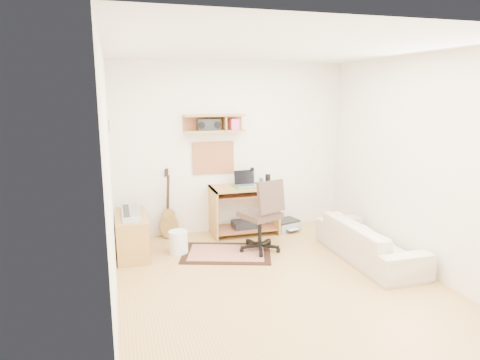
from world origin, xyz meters
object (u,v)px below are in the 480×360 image
object	(u,v)px
task_chair	(260,215)
cabinet	(132,235)
printer	(286,224)
desk	(244,210)
sofa	(369,235)

from	to	relation	value
task_chair	cabinet	size ratio (longest dim) A/B	1.15
cabinet	printer	bearing A→B (deg)	9.30
desk	cabinet	xyz separation A→B (m)	(-1.69, -0.38, -0.10)
desk	sofa	bearing A→B (deg)	-48.69
task_chair	sofa	bearing A→B (deg)	-49.83
task_chair	printer	size ratio (longest dim) A/B	2.61
desk	printer	xyz separation A→B (m)	(0.70, 0.01, -0.29)
desk	sofa	world-z (taller)	desk
cabinet	sofa	distance (m)	3.14
printer	task_chair	bearing A→B (deg)	-149.02
printer	sofa	bearing A→B (deg)	-84.81
desk	cabinet	distance (m)	1.74
task_chair	cabinet	distance (m)	1.75
cabinet	sofa	xyz separation A→B (m)	(2.96, -1.06, 0.06)
cabinet	task_chair	bearing A→B (deg)	-12.25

